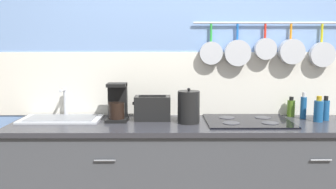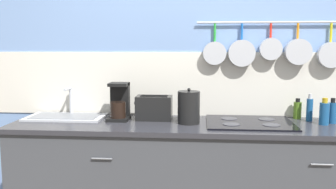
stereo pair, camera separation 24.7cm
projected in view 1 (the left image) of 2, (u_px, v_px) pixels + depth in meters
The scene contains 12 objects.
wall_back at pixel (205, 67), 3.03m from camera, with size 7.20×0.15×2.60m.
cabinet_base at pixel (208, 183), 2.80m from camera, with size 2.86×0.60×0.85m.
countertop at pixel (208, 125), 2.74m from camera, with size 2.90×0.62×0.03m.
sink_basin at pixel (62, 117), 2.86m from camera, with size 0.60×0.34×0.23m.
coffee_maker at pixel (117, 105), 2.82m from camera, with size 0.16×0.19×0.28m.
toaster at pixel (153, 108), 2.84m from camera, with size 0.29×0.15×0.19m.
kettle at pixel (189, 107), 2.73m from camera, with size 0.16×0.16×0.26m.
cooktop at pixel (248, 121), 2.78m from camera, with size 0.62×0.51×0.01m.
bottle_hot_sauce at pixel (291, 108), 2.98m from camera, with size 0.06×0.06×0.16m.
bottle_dish_soap at pixel (303, 107), 2.89m from camera, with size 0.05×0.05×0.21m.
bottle_olive_oil at pixel (319, 110), 2.77m from camera, with size 0.07×0.07×0.19m.
bottle_sesame_oil at pixel (325, 110), 2.83m from camera, with size 0.06×0.06×0.19m.
Camera 1 is at (-0.31, -2.68, 1.45)m, focal length 40.00 mm.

